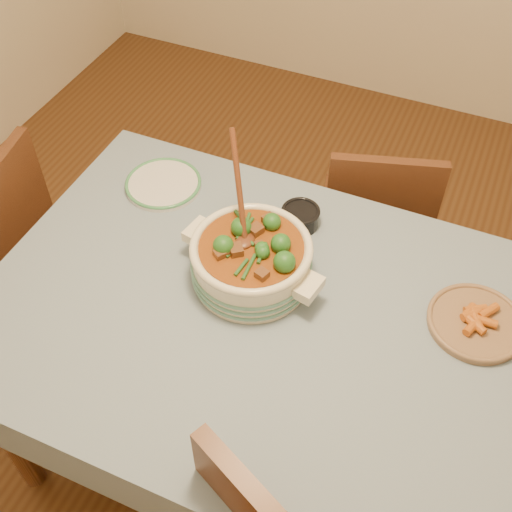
{
  "coord_description": "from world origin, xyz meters",
  "views": [
    {
      "loc": [
        0.32,
        -0.95,
        2.14
      ],
      "look_at": [
        -0.13,
        0.09,
        0.87
      ],
      "focal_mm": 45.0,
      "sensor_mm": 36.0,
      "label": 1
    }
  ],
  "objects": [
    {
      "name": "dining_table",
      "position": [
        0.0,
        0.0,
        0.66
      ],
      "size": [
        1.68,
        1.08,
        0.76
      ],
      "color": "brown",
      "rests_on": "floor"
    },
    {
      "name": "fried_plate",
      "position": [
        0.45,
        0.19,
        0.77
      ],
      "size": [
        0.31,
        0.31,
        0.04
      ],
      "rotation": [
        0.0,
        0.0,
        -0.28
      ],
      "color": "#87644B",
      "rests_on": "dining_table"
    },
    {
      "name": "floor",
      "position": [
        0.0,
        0.0,
        0.0
      ],
      "size": [
        4.5,
        4.5,
        0.0
      ],
      "primitive_type": "plane",
      "color": "#4E2C16",
      "rests_on": "ground"
    },
    {
      "name": "chair_far",
      "position": [
        0.05,
        0.77,
        0.46
      ],
      "size": [
        0.48,
        0.48,
        0.82
      ],
      "rotation": [
        0.0,
        0.0,
        3.43
      ],
      "color": "#5C301C",
      "rests_on": "floor"
    },
    {
      "name": "white_plate",
      "position": [
        -0.57,
        0.34,
        0.77
      ],
      "size": [
        0.28,
        0.28,
        0.02
      ],
      "rotation": [
        0.0,
        0.0,
        -0.15
      ],
      "color": "silver",
      "rests_on": "dining_table"
    },
    {
      "name": "condiment_bowl",
      "position": [
        -0.1,
        0.35,
        0.79
      ],
      "size": [
        0.12,
        0.12,
        0.06
      ],
      "rotation": [
        0.0,
        0.0,
        -0.09
      ],
      "color": "black",
      "rests_on": "dining_table"
    },
    {
      "name": "stew_casserole",
      "position": [
        -0.15,
        0.1,
        0.84
      ],
      "size": [
        0.42,
        0.38,
        0.39
      ],
      "rotation": [
        0.0,
        0.0,
        -0.18
      ],
      "color": "#EFE5C8",
      "rests_on": "dining_table"
    }
  ]
}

